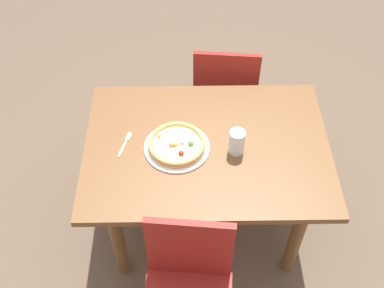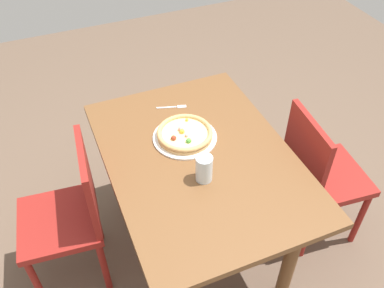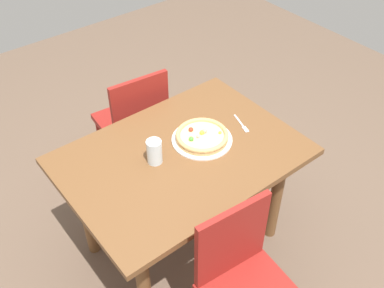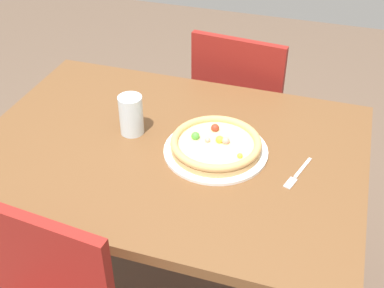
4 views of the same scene
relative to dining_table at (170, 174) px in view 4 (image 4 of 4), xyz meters
The scene contains 6 objects.
dining_table is the anchor object (origin of this frame).
chair_near 0.68m from the dining_table, 99.11° to the right, with size 0.44×0.44×0.89m.
plate 0.19m from the dining_table, behind, with size 0.33×0.33×0.01m, color white.
pizza 0.21m from the dining_table, behind, with size 0.28×0.28×0.05m.
fork 0.43m from the dining_table, behind, with size 0.06×0.16×0.00m.
drinking_glass 0.23m from the dining_table, 15.43° to the right, with size 0.08×0.08×0.13m, color silver.
Camera 4 is at (-0.46, 1.19, 1.69)m, focal length 46.82 mm.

